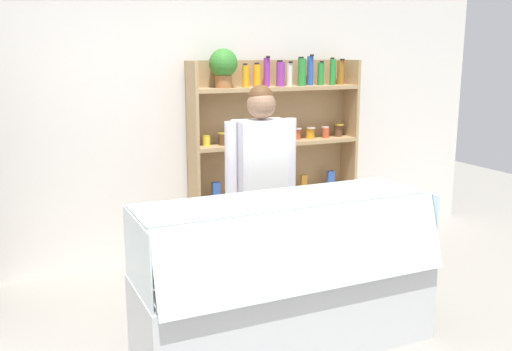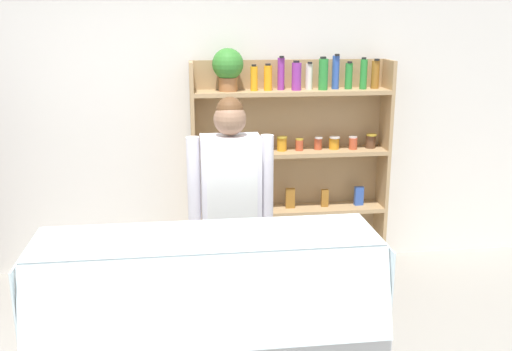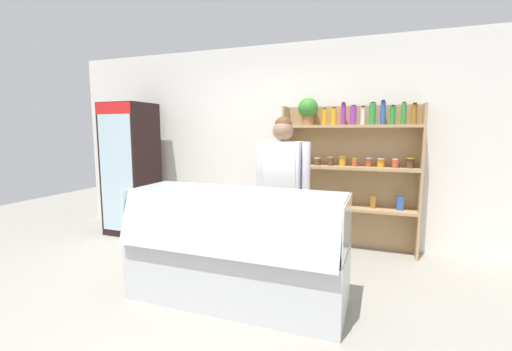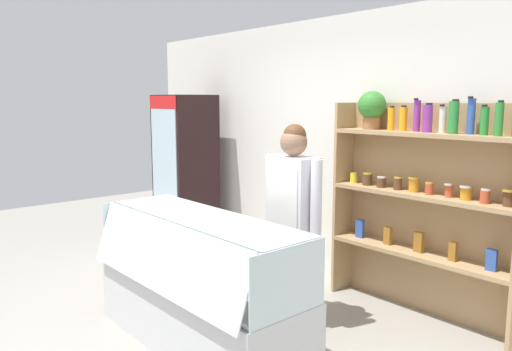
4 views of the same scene
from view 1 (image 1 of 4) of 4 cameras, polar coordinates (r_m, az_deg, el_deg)
name	(u,v)px [view 1 (image 1 of 4)]	position (r m, az deg, el deg)	size (l,w,h in m)	color
back_wall	(172,116)	(5.29, -8.36, 5.95)	(6.80, 0.10, 2.70)	white
shelving_unit	(270,139)	(5.47, 1.39, 3.71)	(1.69, 0.29, 1.95)	tan
deli_display_case	(285,302)	(3.83, 2.94, -12.53)	(1.94, 0.74, 1.01)	silver
shop_clerk	(261,175)	(4.38, 0.55, 0.07)	(0.59, 0.25, 1.68)	#2D2D38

